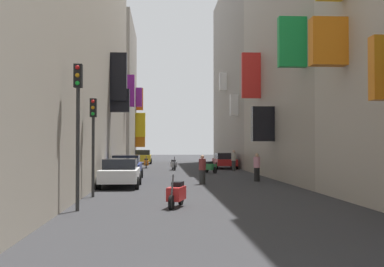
# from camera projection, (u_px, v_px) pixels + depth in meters

# --- Properties ---
(ground_plane) EXTENTS (140.00, 140.00, 0.00)m
(ground_plane) POSITION_uv_depth(u_px,v_px,m) (189.00, 176.00, 32.07)
(ground_plane) COLOR #2D2D30
(building_left_near) EXTENTS (7.16, 41.14, 16.90)m
(building_left_near) POSITION_uv_depth(u_px,v_px,m) (30.00, 9.00, 22.34)
(building_left_near) COLOR #9E9384
(building_left_near) RESTS_ON ground
(building_left_far) EXTENTS (7.22, 14.17, 15.94)m
(building_left_far) POSITION_uv_depth(u_px,v_px,m) (107.00, 94.00, 54.61)
(building_left_far) COLOR gray
(building_left_far) RESTS_ON ground
(building_right_mid_b) EXTENTS (7.35, 18.18, 18.49)m
(building_right_mid_b) POSITION_uv_depth(u_px,v_px,m) (314.00, 34.00, 30.89)
(building_right_mid_b) COLOR #9E9384
(building_right_mid_b) RESTS_ON ground
(building_right_mid_c) EXTENTS (6.76, 22.83, 19.60)m
(building_right_mid_c) POSITION_uv_depth(u_px,v_px,m) (253.00, 73.00, 51.36)
(building_right_mid_c) COLOR gray
(building_right_mid_c) RESTS_ON ground
(parked_car_yellow) EXTENTS (1.99, 3.98, 1.54)m
(parked_car_yellow) POSITION_uv_depth(u_px,v_px,m) (143.00, 157.00, 53.64)
(parked_car_yellow) COLOR gold
(parked_car_yellow) RESTS_ON ground
(parked_car_white) EXTENTS (1.99, 4.09, 1.41)m
(parked_car_white) POSITION_uv_depth(u_px,v_px,m) (120.00, 172.00, 23.98)
(parked_car_white) COLOR white
(parked_car_white) RESTS_ON ground
(parked_car_red) EXTENTS (1.93, 4.48, 1.39)m
(parked_car_red) POSITION_uv_depth(u_px,v_px,m) (225.00, 160.00, 42.69)
(parked_car_red) COLOR #B21E1E
(parked_car_red) RESTS_ON ground
(parked_car_blue) EXTENTS (1.93, 4.26, 1.48)m
(parked_car_blue) POSITION_uv_depth(u_px,v_px,m) (126.00, 167.00, 29.30)
(parked_car_blue) COLOR navy
(parked_car_blue) RESTS_ON ground
(scooter_green) EXTENTS (0.81, 1.69, 1.13)m
(scooter_green) POSITION_uv_depth(u_px,v_px,m) (211.00, 167.00, 35.82)
(scooter_green) COLOR #287F3D
(scooter_green) RESTS_ON ground
(scooter_orange) EXTENTS (0.47, 1.87, 1.13)m
(scooter_orange) POSITION_uv_depth(u_px,v_px,m) (146.00, 163.00, 43.71)
(scooter_orange) COLOR orange
(scooter_orange) RESTS_ON ground
(scooter_red) EXTENTS (0.72, 1.77, 1.13)m
(scooter_red) POSITION_uv_depth(u_px,v_px,m) (176.00, 194.00, 16.19)
(scooter_red) COLOR red
(scooter_red) RESTS_ON ground
(scooter_silver) EXTENTS (0.54, 1.89, 1.13)m
(scooter_silver) POSITION_uv_depth(u_px,v_px,m) (174.00, 164.00, 40.18)
(scooter_silver) COLOR #ADADB2
(scooter_silver) RESTS_ON ground
(pedestrian_crossing) EXTENTS (0.50, 0.50, 1.70)m
(pedestrian_crossing) POSITION_uv_depth(u_px,v_px,m) (234.00, 160.00, 38.92)
(pedestrian_crossing) COLOR #333333
(pedestrian_crossing) RESTS_ON ground
(pedestrian_near_left) EXTENTS (0.53, 0.53, 1.62)m
(pedestrian_near_left) POSITION_uv_depth(u_px,v_px,m) (257.00, 167.00, 27.68)
(pedestrian_near_left) COLOR black
(pedestrian_near_left) RESTS_ON ground
(pedestrian_near_right) EXTENTS (0.40, 0.40, 1.57)m
(pedestrian_near_right) POSITION_uv_depth(u_px,v_px,m) (202.00, 170.00, 25.70)
(pedestrian_near_right) COLOR #313131
(pedestrian_near_right) RESTS_ON ground
(traffic_light_near_corner) EXTENTS (0.26, 0.34, 3.98)m
(traffic_light_near_corner) POSITION_uv_depth(u_px,v_px,m) (93.00, 130.00, 19.37)
(traffic_light_near_corner) COLOR #2D2D2D
(traffic_light_near_corner) RESTS_ON ground
(traffic_light_far_corner) EXTENTS (0.26, 0.34, 4.70)m
(traffic_light_far_corner) POSITION_uv_depth(u_px,v_px,m) (78.00, 112.00, 15.32)
(traffic_light_far_corner) COLOR #2D2D2D
(traffic_light_far_corner) RESTS_ON ground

